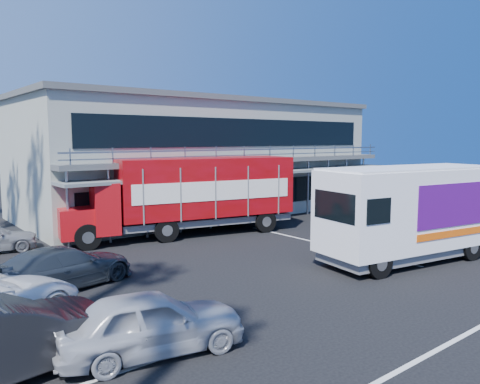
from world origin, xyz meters
TOP-DOWN VIEW (x-y plane):
  - ground at (0.00, 0.00)m, footprint 120.00×120.00m
  - building at (3.00, 14.94)m, footprint 22.40×12.00m
  - red_truck at (-1.62, 8.67)m, footprint 11.85×5.05m
  - white_van at (2.33, -1.13)m, footprint 8.02×3.88m
  - parked_car_a at (-9.50, -2.00)m, footprint 4.51×2.55m
  - parked_car_d at (-9.50, 4.00)m, footprint 5.06×3.03m

SIDE VIEW (x-z plane):
  - ground at x=0.00m, z-range 0.00..0.00m
  - parked_car_d at x=-9.50m, z-range 0.00..1.37m
  - parked_car_a at x=-9.50m, z-range 0.00..1.45m
  - white_van at x=2.33m, z-range 0.12..3.87m
  - red_truck at x=-1.62m, z-range 0.20..4.09m
  - building at x=3.00m, z-range 0.01..7.31m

